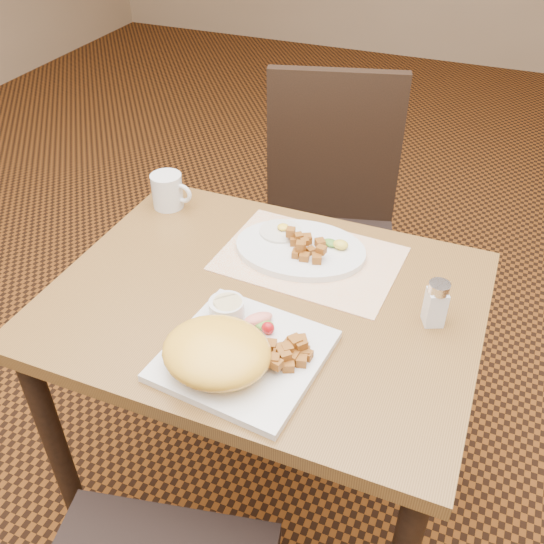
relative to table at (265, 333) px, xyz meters
The scene contains 15 objects.
ground 0.64m from the table, ahead, with size 8.00×8.00×0.00m, color black.
table is the anchor object (origin of this frame).
chair_far 0.69m from the table, 95.26° to the left, with size 0.52×0.52×0.97m.
placemat 0.20m from the table, 74.23° to the left, with size 0.40×0.28×0.00m, color white.
plate_square 0.22m from the table, 78.90° to the right, with size 0.28×0.28×0.02m, color silver.
plate_oval 0.21m from the table, 84.41° to the left, with size 0.30×0.23×0.02m, color silver, non-canonical shape.
hollandaise_mound 0.28m from the table, 88.96° to the right, with size 0.20×0.18×0.07m.
ramekin 0.18m from the table, 109.45° to the right, with size 0.07×0.07×0.04m.
garnish_sq 0.17m from the table, 69.69° to the right, with size 0.07×0.06×0.03m.
fried_egg 0.26m from the table, 102.27° to the left, with size 0.10×0.10×0.02m.
garnish_ov 0.26m from the table, 65.12° to the left, with size 0.07×0.04×0.02m.
salt_shaker 0.39m from the table, ahead, with size 0.06×0.06×0.10m.
coffee_mug 0.47m from the table, 146.48° to the left, with size 0.11×0.08×0.09m.
home_fries_sq 0.25m from the table, 55.57° to the right, with size 0.11×0.11×0.04m.
home_fries_ov 0.22m from the table, 78.67° to the left, with size 0.11×0.09×0.04m.
Camera 1 is at (0.39, -0.91, 1.58)m, focal length 40.00 mm.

